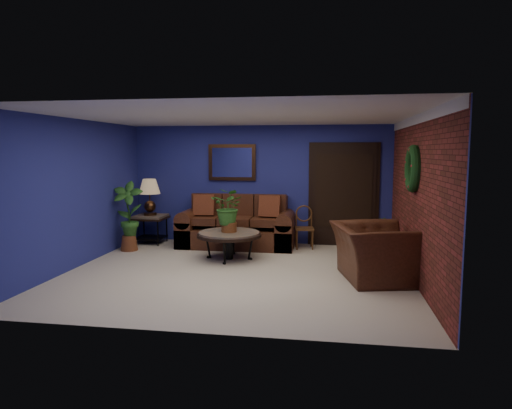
% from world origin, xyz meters
% --- Properties ---
extents(floor, '(5.50, 5.50, 0.00)m').
position_xyz_m(floor, '(0.00, 0.00, 0.00)').
color(floor, beige).
rests_on(floor, ground).
extents(wall_back, '(5.50, 0.04, 2.50)m').
position_xyz_m(wall_back, '(0.00, 2.50, 1.25)').
color(wall_back, navy).
rests_on(wall_back, ground).
extents(wall_left, '(0.04, 5.00, 2.50)m').
position_xyz_m(wall_left, '(-2.75, 0.00, 1.25)').
color(wall_left, navy).
rests_on(wall_left, ground).
extents(wall_right_brick, '(0.04, 5.00, 2.50)m').
position_xyz_m(wall_right_brick, '(2.75, 0.00, 1.25)').
color(wall_right_brick, maroon).
rests_on(wall_right_brick, ground).
extents(ceiling, '(5.50, 5.00, 0.02)m').
position_xyz_m(ceiling, '(0.00, 0.00, 2.50)').
color(ceiling, white).
rests_on(ceiling, wall_back).
extents(crown_molding, '(0.03, 5.00, 0.14)m').
position_xyz_m(crown_molding, '(2.72, 0.00, 2.43)').
color(crown_molding, white).
rests_on(crown_molding, wall_right_brick).
extents(wall_mirror, '(1.02, 0.06, 0.77)m').
position_xyz_m(wall_mirror, '(-0.60, 2.46, 1.72)').
color(wall_mirror, '#462915').
rests_on(wall_mirror, wall_back).
extents(closet_door, '(1.44, 0.06, 2.18)m').
position_xyz_m(closet_door, '(1.75, 2.47, 1.05)').
color(closet_door, black).
rests_on(closet_door, wall_back).
extents(wreath, '(0.16, 0.72, 0.72)m').
position_xyz_m(wreath, '(2.69, 0.05, 1.70)').
color(wreath, black).
rests_on(wreath, wall_right_brick).
extents(sofa, '(2.36, 1.02, 1.06)m').
position_xyz_m(sofa, '(-0.41, 2.09, 0.35)').
color(sofa, '#4E2416').
rests_on(sofa, ground).
extents(coffee_table, '(1.17, 1.17, 0.50)m').
position_xyz_m(coffee_table, '(-0.33, 0.90, 0.44)').
color(coffee_table, '#4C4842').
rests_on(coffee_table, ground).
extents(end_table, '(0.66, 0.66, 0.60)m').
position_xyz_m(end_table, '(-2.30, 2.05, 0.46)').
color(end_table, '#4C4842').
rests_on(end_table, ground).
extents(table_lamp, '(0.45, 0.45, 0.74)m').
position_xyz_m(table_lamp, '(-2.30, 2.05, 1.09)').
color(table_lamp, '#462915').
rests_on(table_lamp, end_table).
extents(side_chair, '(0.41, 0.41, 0.86)m').
position_xyz_m(side_chair, '(0.97, 2.11, 0.49)').
color(side_chair, '#593319').
rests_on(side_chair, ground).
extents(armchair, '(1.39, 1.51, 0.84)m').
position_xyz_m(armchair, '(2.15, -0.05, 0.42)').
color(armchair, '#4E2416').
rests_on(armchair, ground).
extents(coffee_plant, '(0.71, 0.65, 0.79)m').
position_xyz_m(coffee_plant, '(-0.33, 0.90, 0.94)').
color(coffee_plant, brown).
rests_on(coffee_plant, coffee_table).
extents(floor_plant, '(0.37, 0.32, 0.77)m').
position_xyz_m(floor_plant, '(2.35, 1.41, 0.39)').
color(floor_plant, brown).
rests_on(floor_plant, ground).
extents(tall_plant, '(0.63, 0.45, 1.38)m').
position_xyz_m(tall_plant, '(-2.45, 1.30, 0.74)').
color(tall_plant, brown).
rests_on(tall_plant, ground).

